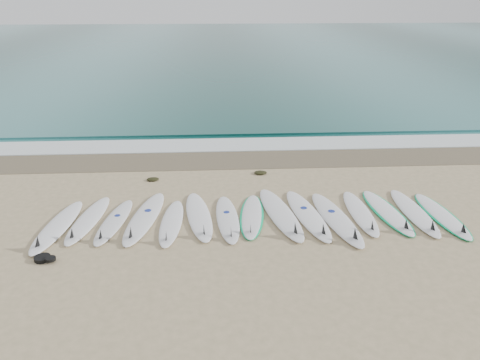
{
  "coord_description": "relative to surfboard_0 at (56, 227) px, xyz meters",
  "views": [
    {
      "loc": [
        -0.87,
        -9.77,
        5.09
      ],
      "look_at": [
        -0.23,
        1.44,
        0.4
      ],
      "focal_mm": 35.0,
      "sensor_mm": 36.0,
      "label": 1
    }
  ],
  "objects": [
    {
      "name": "surfboard_7",
      "position": [
        4.44,
        0.31,
        -0.01
      ],
      "size": [
        0.82,
        2.4,
        0.3
      ],
      "rotation": [
        0.0,
        0.0,
        -0.11
      ],
      "color": "white",
      "rests_on": "ground"
    },
    {
      "name": "surfboard_12",
      "position": [
        7.73,
        0.32,
        -0.01
      ],
      "size": [
        0.88,
        2.58,
        0.32
      ],
      "rotation": [
        0.0,
        0.0,
        0.11
      ],
      "color": "white",
      "rests_on": "ground"
    },
    {
      "name": "surfboard_6",
      "position": [
        3.87,
        0.17,
        -0.0
      ],
      "size": [
        0.65,
        2.48,
        0.31
      ],
      "rotation": [
        0.0,
        0.0,
        0.06
      ],
      "color": "white",
      "rests_on": "ground"
    },
    {
      "name": "foam_band",
      "position": [
        4.48,
        5.75,
        -0.04
      ],
      "size": [
        120.0,
        1.4,
        0.04
      ],
      "primitive_type": "cube",
      "color": "silver",
      "rests_on": "ground"
    },
    {
      "name": "surfboard_11",
      "position": [
        7.06,
        0.28,
        -0.0
      ],
      "size": [
        0.53,
        2.47,
        0.32
      ],
      "rotation": [
        0.0,
        0.0,
        -0.01
      ],
      "color": "white",
      "rests_on": "ground"
    },
    {
      "name": "surfboard_10",
      "position": [
        6.41,
        0.0,
        0.01
      ],
      "size": [
        0.99,
        2.91,
        0.37
      ],
      "rotation": [
        0.0,
        0.0,
        0.14
      ],
      "color": "silver",
      "rests_on": "ground"
    },
    {
      "name": "wet_sand_band",
      "position": [
        4.48,
        4.35,
        -0.05
      ],
      "size": [
        120.0,
        1.8,
        0.01
      ],
      "primitive_type": "cube",
      "color": "brown",
      "rests_on": "ground"
    },
    {
      "name": "seaweed_far",
      "position": [
        4.92,
        3.09,
        -0.02
      ],
      "size": [
        0.37,
        0.29,
        0.07
      ],
      "primitive_type": "ellipsoid",
      "color": "black",
      "rests_on": "ground"
    },
    {
      "name": "seaweed_near",
      "position": [
        1.84,
        2.77,
        -0.02
      ],
      "size": [
        0.35,
        0.27,
        0.07
      ],
      "primitive_type": "ellipsoid",
      "color": "black",
      "rests_on": "ground"
    },
    {
      "name": "surfboard_13",
      "position": [
        8.36,
        0.23,
        0.0
      ],
      "size": [
        0.59,
        2.63,
        0.34
      ],
      "rotation": [
        0.0,
        0.0,
        0.02
      ],
      "color": "white",
      "rests_on": "ground"
    },
    {
      "name": "surfboard_8",
      "position": [
        5.15,
        0.33,
        0.01
      ],
      "size": [
        1.1,
        2.97,
        0.37
      ],
      "rotation": [
        0.0,
        0.0,
        0.17
      ],
      "color": "silver",
      "rests_on": "ground"
    },
    {
      "name": "surfboard_9",
      "position": [
        5.79,
        0.24,
        0.0
      ],
      "size": [
        0.99,
        2.84,
        0.36
      ],
      "rotation": [
        0.0,
        0.0,
        0.15
      ],
      "color": "white",
      "rests_on": "ground"
    },
    {
      "name": "ocean",
      "position": [
        4.48,
        32.75,
        -0.04
      ],
      "size": [
        120.0,
        55.0,
        0.03
      ],
      "primitive_type": "cube",
      "color": "#1F5D5B",
      "rests_on": "ground"
    },
    {
      "name": "leash_coil",
      "position": [
        0.15,
        -1.31,
        -0.01
      ],
      "size": [
        0.46,
        0.36,
        0.11
      ],
      "color": "black",
      "rests_on": "ground"
    },
    {
      "name": "surfboard_5",
      "position": [
        3.2,
        0.34,
        0.0
      ],
      "size": [
        0.92,
        2.68,
        0.34
      ],
      "rotation": [
        0.0,
        0.0,
        0.14
      ],
      "color": "white",
      "rests_on": "ground"
    },
    {
      "name": "surfboard_14",
      "position": [
        8.96,
        0.07,
        -0.01
      ],
      "size": [
        0.74,
        2.53,
        0.32
      ],
      "rotation": [
        0.0,
        0.0,
        0.06
      ],
      "color": "white",
      "rests_on": "ground"
    },
    {
      "name": "wave_crest",
      "position": [
        4.48,
        7.25,
        -0.01
      ],
      "size": [
        120.0,
        1.0,
        0.1
      ],
      "primitive_type": "cube",
      "color": "#1F5D5B",
      "rests_on": "ground"
    },
    {
      "name": "surfboard_2",
      "position": [
        1.23,
        0.17,
        -0.01
      ],
      "size": [
        0.81,
        2.36,
        0.3
      ],
      "rotation": [
        0.0,
        0.0,
        -0.14
      ],
      "color": "white",
      "rests_on": "ground"
    },
    {
      "name": "surfboard_4",
      "position": [
        2.57,
        0.05,
        -0.01
      ],
      "size": [
        0.6,
        2.35,
        0.3
      ],
      "rotation": [
        0.0,
        0.0,
        -0.05
      ],
      "color": "white",
      "rests_on": "ground"
    },
    {
      "name": "surfboard_0",
      "position": [
        0.0,
        0.0,
        0.0
      ],
      "size": [
        0.85,
        2.66,
        0.33
      ],
      "rotation": [
        0.0,
        0.0,
        -0.12
      ],
      "color": "white",
      "rests_on": "ground"
    },
    {
      "name": "ground",
      "position": [
        4.48,
        0.25,
        -0.06
      ],
      "size": [
        120.0,
        120.0,
        0.0
      ],
      "primitive_type": "plane",
      "color": "tan"
    },
    {
      "name": "surfboard_3",
      "position": [
        1.91,
        0.31,
        0.0
      ],
      "size": [
        1.01,
        2.83,
        0.35
      ],
      "rotation": [
        0.0,
        0.0,
        -0.16
      ],
      "color": "white",
      "rests_on": "ground"
    },
    {
      "name": "surfboard_1",
      "position": [
        0.62,
        0.29,
        -0.0
      ],
      "size": [
        0.85,
        2.53,
        0.32
      ],
      "rotation": [
        0.0,
        0.0,
        -0.14
      ],
      "color": "white",
      "rests_on": "ground"
    }
  ]
}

